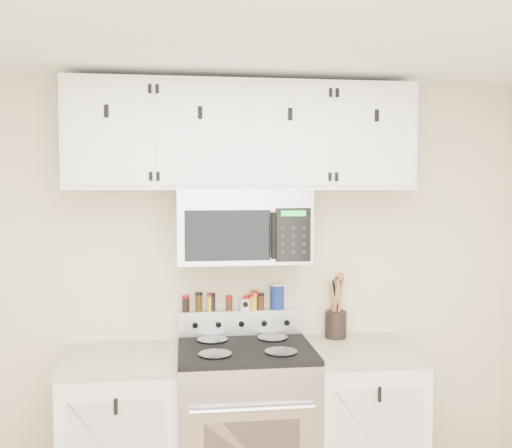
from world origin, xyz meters
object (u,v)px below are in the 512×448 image
(salt_canister, at_px, (277,296))
(utensil_crock, at_px, (336,322))
(range, at_px, (246,426))
(microwave, at_px, (243,226))

(salt_canister, bearing_deg, utensil_crock, -7.89)
(range, bearing_deg, salt_canister, 51.03)
(microwave, bearing_deg, utensil_crock, 10.14)
(utensil_crock, bearing_deg, range, -158.51)
(range, relative_size, microwave, 1.45)
(microwave, height_order, salt_canister, microwave)
(range, relative_size, salt_canister, 6.95)
(microwave, bearing_deg, range, -90.23)
(range, height_order, utensil_crock, utensil_crock)
(microwave, xyz_separation_m, utensil_crock, (0.59, 0.11, -0.61))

